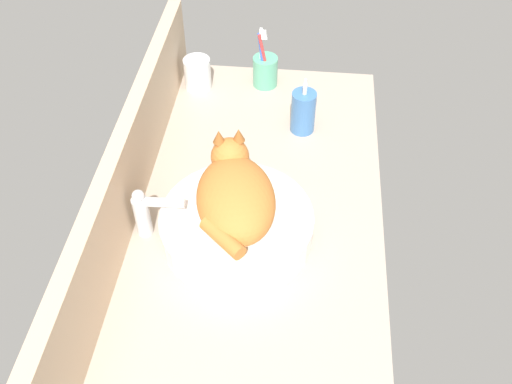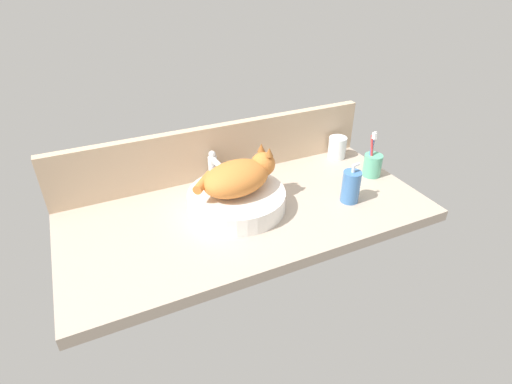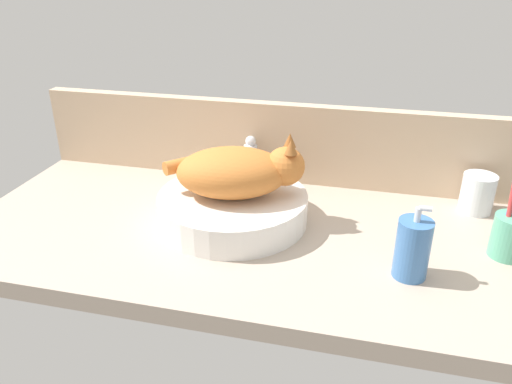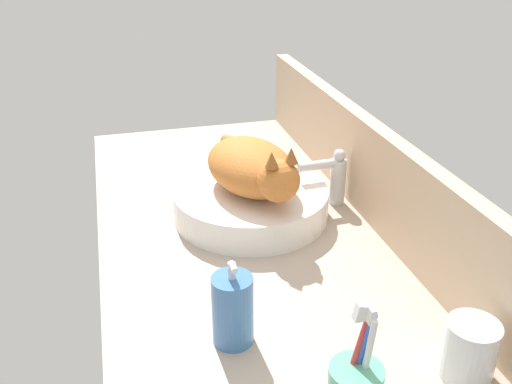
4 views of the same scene
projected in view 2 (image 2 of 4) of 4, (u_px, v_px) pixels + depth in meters
ground_plane at (248, 215)px, 143.00cm from camera, size 128.44×61.43×4.00cm
backsplash_panel at (218, 151)px, 158.53cm from camera, size 128.44×3.60×21.45cm
sink_basin at (237, 200)px, 141.30cm from camera, size 34.52×34.52×6.83cm
cat at (239, 176)px, 137.24cm from camera, size 32.05×22.35×14.00cm
faucet at (214, 167)px, 154.30cm from camera, size 3.60×11.84×13.60cm
soap_dispenser at (351, 186)px, 144.01cm from camera, size 6.59×6.59×15.32cm
toothbrush_cup at (372, 164)px, 160.99cm from camera, size 7.32×7.32×18.69cm
water_glass at (337, 149)px, 175.33cm from camera, size 7.81×7.81×9.42cm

